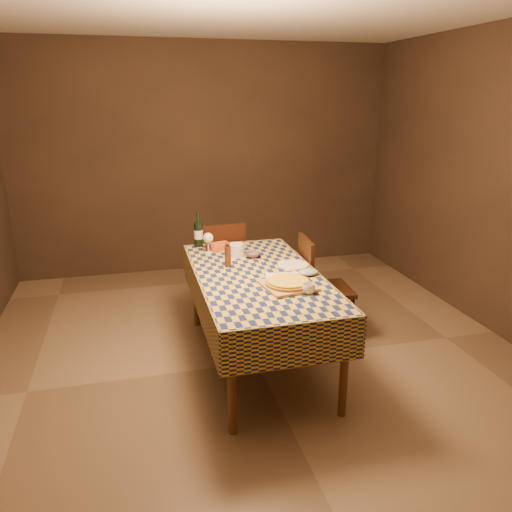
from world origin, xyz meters
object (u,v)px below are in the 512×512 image
cutting_board (288,286)px  pizza (288,282)px  chair_far (221,262)px  white_plate (293,265)px  dining_table (258,283)px  bowl (253,255)px  chair_right (318,283)px  wine_bottle (198,234)px

cutting_board → pizza: (-0.00, 0.00, 0.03)m
cutting_board → pizza: bearing=180.0°
chair_far → white_plate: bearing=-66.6°
dining_table → white_plate: white_plate is taller
bowl → chair_right: (0.56, -0.10, -0.27)m
dining_table → wine_bottle: bearing=111.3°
dining_table → bowl: size_ratio=14.39×
wine_bottle → chair_far: size_ratio=0.34×
cutting_board → wine_bottle: (-0.48, 1.18, 0.11)m
chair_far → wine_bottle: bearing=-138.4°
wine_bottle → cutting_board: bearing=-68.1°
bowl → wine_bottle: size_ratio=0.41×
bowl → wine_bottle: (-0.40, 0.44, 0.10)m
dining_table → bowl: bowl is taller
white_plate → chair_far: chair_far is taller
pizza → chair_right: (0.49, 0.64, -0.28)m
pizza → chair_far: chair_far is taller
cutting_board → white_plate: size_ratio=1.39×
white_plate → chair_far: size_ratio=0.27×
bowl → white_plate: bearing=-49.6°
cutting_board → bowl: bearing=95.7°
cutting_board → chair_right: (0.49, 0.64, -0.26)m
dining_table → cutting_board: 0.36m
cutting_board → dining_table: bearing=113.7°
chair_right → cutting_board: bearing=-127.2°
dining_table → chair_far: bearing=94.8°
pizza → cutting_board: bearing=0.0°
white_plate → bowl: bearing=130.4°
dining_table → cutting_board: (0.14, -0.32, 0.09)m
wine_bottle → chair_right: (0.96, -0.54, -0.37)m
chair_right → chair_far: bearing=133.3°
wine_bottle → chair_right: wine_bottle is taller
pizza → wine_bottle: bearing=111.9°
cutting_board → chair_far: bearing=99.4°
dining_table → white_plate: 0.36m
white_plate → wine_bottle: bearing=131.6°
cutting_board → white_plate: bearing=67.3°
wine_bottle → chair_far: wine_bottle is taller
cutting_board → wine_bottle: bearing=111.9°
white_plate → chair_far: (-0.42, 0.96, -0.25)m
bowl → chair_far: (-0.16, 0.66, -0.27)m
chair_right → dining_table: bearing=-153.2°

